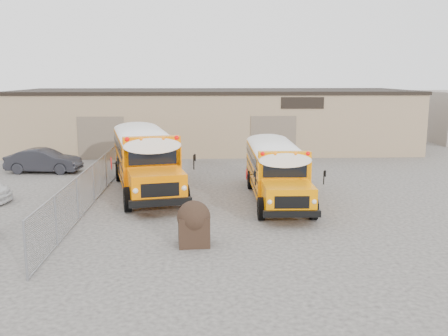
{
  "coord_description": "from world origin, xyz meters",
  "views": [
    {
      "loc": [
        -0.96,
        -19.65,
        5.8
      ],
      "look_at": [
        0.01,
        2.84,
        1.6
      ],
      "focal_mm": 40.0,
      "sensor_mm": 36.0,
      "label": 1
    }
  ],
  "objects_px": {
    "tarp_bundle": "(194,223)",
    "school_bus_right": "(264,149)",
    "car_dark": "(44,161)",
    "school_bus_left": "(134,139)"
  },
  "relations": [
    {
      "from": "tarp_bundle",
      "to": "car_dark",
      "type": "bearing_deg",
      "value": 124.43
    },
    {
      "from": "tarp_bundle",
      "to": "school_bus_right",
      "type": "bearing_deg",
      "value": 72.28
    },
    {
      "from": "school_bus_left",
      "to": "car_dark",
      "type": "relative_size",
      "value": 2.5
    },
    {
      "from": "car_dark",
      "to": "school_bus_left",
      "type": "bearing_deg",
      "value": -65.69
    },
    {
      "from": "school_bus_right",
      "to": "tarp_bundle",
      "type": "distance_m",
      "value": 12.87
    },
    {
      "from": "car_dark",
      "to": "tarp_bundle",
      "type": "bearing_deg",
      "value": -139.98
    },
    {
      "from": "tarp_bundle",
      "to": "car_dark",
      "type": "relative_size",
      "value": 0.36
    },
    {
      "from": "school_bus_right",
      "to": "tarp_bundle",
      "type": "relative_size",
      "value": 5.82
    },
    {
      "from": "school_bus_left",
      "to": "school_bus_right",
      "type": "distance_m",
      "value": 8.53
    },
    {
      "from": "school_bus_right",
      "to": "car_dark",
      "type": "bearing_deg",
      "value": 174.47
    }
  ]
}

